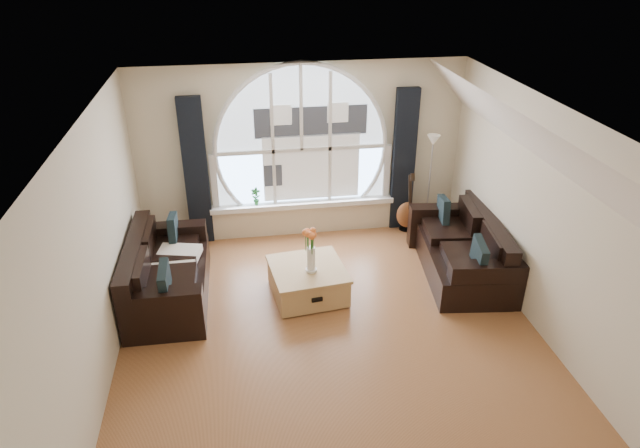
{
  "coord_description": "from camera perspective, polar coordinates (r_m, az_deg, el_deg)",
  "views": [
    {
      "loc": [
        -0.98,
        -5.32,
        4.33
      ],
      "look_at": [
        0.0,
        0.9,
        1.05
      ],
      "focal_mm": 31.47,
      "sensor_mm": 36.0,
      "label": 1
    }
  ],
  "objects": [
    {
      "name": "coffee_chest",
      "position": [
        7.48,
        -1.25,
        -5.71
      ],
      "size": [
        1.06,
        1.06,
        0.47
      ],
      "primitive_type": "cube",
      "rotation": [
        0.0,
        0.0,
        0.12
      ],
      "color": "#A87E46",
      "rests_on": "ground"
    },
    {
      "name": "floor_lamp",
      "position": [
        9.05,
        11.04,
        4.05
      ],
      "size": [
        0.24,
        0.24,
        1.6
      ],
      "primitive_type": "cube",
      "color": "#B2B2B2",
      "rests_on": "ground"
    },
    {
      "name": "ground",
      "position": [
        6.93,
        1.18,
        -11.17
      ],
      "size": [
        5.0,
        5.5,
        0.01
      ],
      "primitive_type": "cube",
      "color": "brown",
      "rests_on": "ground"
    },
    {
      "name": "guitar",
      "position": [
        9.01,
        8.97,
        2.24
      ],
      "size": [
        0.37,
        0.26,
        1.06
      ],
      "primitive_type": "cube",
      "rotation": [
        0.0,
        0.0,
        0.05
      ],
      "color": "brown",
      "rests_on": "ground"
    },
    {
      "name": "wall_right",
      "position": [
        7.02,
        21.83,
        0.28
      ],
      "size": [
        0.01,
        5.5,
        2.7
      ],
      "primitive_type": "cube",
      "color": "beige",
      "rests_on": "ground"
    },
    {
      "name": "sofa_right",
      "position": [
        8.1,
        14.15,
        -2.43
      ],
      "size": [
        1.18,
        2.02,
        0.85
      ],
      "primitive_type": "cube",
      "rotation": [
        0.0,
        0.0,
        -0.12
      ],
      "color": "black",
      "rests_on": "ground"
    },
    {
      "name": "vase_flowers",
      "position": [
        7.1,
        -0.92,
        -2.12
      ],
      "size": [
        0.24,
        0.24,
        0.7
      ],
      "primitive_type": "cube",
      "color": "white",
      "rests_on": "coffee_chest"
    },
    {
      "name": "ceiling",
      "position": [
        5.65,
        1.44,
        10.74
      ],
      "size": [
        5.0,
        5.5,
        0.01
      ],
      "primitive_type": "cube",
      "color": "silver",
      "rests_on": "ground"
    },
    {
      "name": "arched_window",
      "position": [
        8.53,
        -1.92,
        9.04
      ],
      "size": [
        2.6,
        0.06,
        2.15
      ],
      "primitive_type": "cube",
      "color": "silver",
      "rests_on": "wall_back"
    },
    {
      "name": "neighbor_house",
      "position": [
        8.58,
        -0.89,
        8.27
      ],
      "size": [
        1.7,
        0.02,
        1.5
      ],
      "primitive_type": "cube",
      "color": "silver",
      "rests_on": "wall_back"
    },
    {
      "name": "potted_plant",
      "position": [
        8.76,
        -6.55,
        2.8
      ],
      "size": [
        0.17,
        0.13,
        0.28
      ],
      "primitive_type": "imported",
      "rotation": [
        0.0,
        0.0,
        -0.26
      ],
      "color": "#1E6023",
      "rests_on": "window_sill"
    },
    {
      "name": "throw_blanket",
      "position": [
        7.68,
        -14.33,
        -3.35
      ],
      "size": [
        0.66,
        0.66,
        0.1
      ],
      "primitive_type": "cube",
      "rotation": [
        0.0,
        0.0,
        -0.23
      ],
      "color": "silver",
      "rests_on": "sofa_left"
    },
    {
      "name": "window_sill",
      "position": [
        8.89,
        -1.75,
        2.07
      ],
      "size": [
        2.9,
        0.22,
        0.08
      ],
      "primitive_type": "cube",
      "color": "white",
      "rests_on": "wall_back"
    },
    {
      "name": "curtain_left",
      "position": [
        8.58,
        -12.49,
        5.11
      ],
      "size": [
        0.35,
        0.12,
        2.3
      ],
      "primitive_type": "cube",
      "color": "black",
      "rests_on": "ground"
    },
    {
      "name": "wall_left",
      "position": [
        6.28,
        -21.8,
        -2.96
      ],
      "size": [
        0.01,
        5.5,
        2.7
      ],
      "primitive_type": "cube",
      "color": "beige",
      "rests_on": "ground"
    },
    {
      "name": "sofa_left",
      "position": [
        7.59,
        -15.19,
        -4.73
      ],
      "size": [
        0.99,
        1.94,
        0.86
      ],
      "primitive_type": "cube",
      "rotation": [
        0.0,
        0.0,
        -0.01
      ],
      "color": "black",
      "rests_on": "ground"
    },
    {
      "name": "curtain_right",
      "position": [
        8.94,
        8.5,
        6.38
      ],
      "size": [
        0.35,
        0.12,
        2.3
      ],
      "primitive_type": "cube",
      "color": "black",
      "rests_on": "ground"
    },
    {
      "name": "wall_back",
      "position": [
        8.65,
        -1.92,
        7.38
      ],
      "size": [
        5.0,
        0.01,
        2.7
      ],
      "primitive_type": "cube",
      "color": "beige",
      "rests_on": "ground"
    },
    {
      "name": "window_frame",
      "position": [
        8.51,
        -1.89,
        8.98
      ],
      "size": [
        2.76,
        0.08,
        2.15
      ],
      "primitive_type": "cube",
      "color": "white",
      "rests_on": "wall_back"
    },
    {
      "name": "wall_front",
      "position": [
        4.05,
        8.56,
        -20.23
      ],
      "size": [
        5.0,
        0.01,
        2.7
      ],
      "primitive_type": "cube",
      "color": "beige",
      "rests_on": "ground"
    },
    {
      "name": "attic_slope",
      "position": [
        6.5,
        21.05,
        7.95
      ],
      "size": [
        0.92,
        5.5,
        0.72
      ],
      "primitive_type": "cube",
      "color": "silver",
      "rests_on": "ground"
    }
  ]
}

